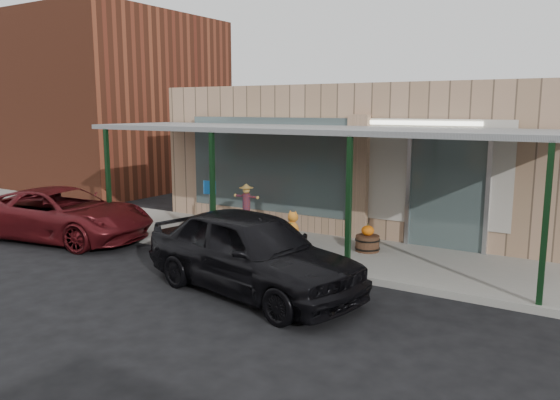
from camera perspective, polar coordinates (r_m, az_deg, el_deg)
The scene contains 10 objects.
ground at distance 10.92m, azimuth -6.63°, elevation -9.50°, with size 120.00×120.00×0.00m, color black.
sidewalk at distance 13.76m, azimuth 2.79°, elevation -5.09°, with size 40.00×3.20×0.15m, color gray.
storefront at distance 17.50m, azimuth 10.19°, elevation 4.63°, with size 12.00×6.25×4.20m.
awning at distance 13.29m, azimuth 2.81°, elevation 7.21°, with size 12.00×3.00×3.04m.
block_buildings_near at distance 17.80m, azimuth 17.72°, elevation 9.81°, with size 61.00×8.00×8.00m.
barrel_scarecrow at distance 15.04m, azimuth -3.52°, elevation -1.72°, with size 0.80×0.70×1.38m.
barrel_pumpkin at distance 13.33m, azimuth 9.12°, elevation -4.29°, with size 0.76×0.76×0.68m.
handicap_sign at distance 13.71m, azimuth -7.33°, elevation -0.40°, with size 0.34×0.08×1.63m.
parked_sedan at distance 10.61m, azimuth -2.97°, elevation -5.41°, with size 5.08×2.86×1.63m.
car_maroon at distance 16.00m, azimuth -21.77°, elevation -1.38°, with size 2.34×5.08×1.41m, color #561115.
Camera 1 is at (6.49, -8.03, 3.56)m, focal length 35.00 mm.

